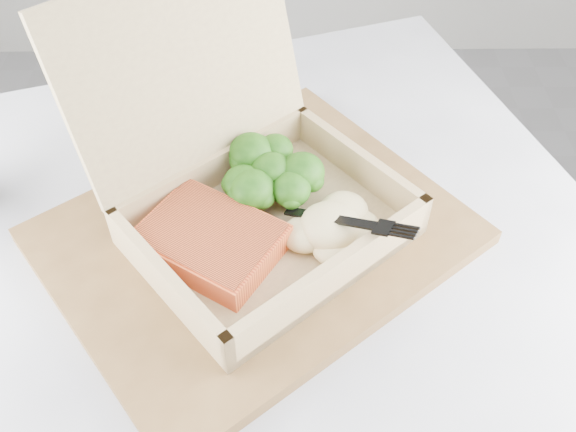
{
  "coord_description": "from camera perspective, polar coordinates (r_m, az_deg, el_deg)",
  "views": [
    {
      "loc": [
        -0.29,
        0.08,
        1.22
      ],
      "look_at": [
        -0.28,
        0.5,
        0.77
      ],
      "focal_mm": 40.0,
      "sensor_mm": 36.0,
      "label": 1
    }
  ],
  "objects": [
    {
      "name": "cafe_table",
      "position": [
        0.78,
        -3.62,
        -14.44
      ],
      "size": [
        1.0,
        1.0,
        0.73
      ],
      "rotation": [
        0.0,
        0.0,
        0.32
      ],
      "color": "black",
      "rests_on": "floor"
    },
    {
      "name": "broccoli_pile",
      "position": [
        0.65,
        -1.5,
        3.45
      ],
      "size": [
        0.11,
        0.11,
        0.04
      ],
      "primitive_type": null,
      "color": "#36791A",
      "rests_on": "takeout_container"
    },
    {
      "name": "receipt",
      "position": [
        0.81,
        -8.7,
        8.7
      ],
      "size": [
        0.1,
        0.16,
        0.0
      ],
      "primitive_type": "cube",
      "rotation": [
        0.0,
        0.0,
        0.15
      ],
      "color": "white",
      "rests_on": "cafe_table"
    },
    {
      "name": "takeout_container",
      "position": [
        0.62,
        -4.13,
        3.72
      ],
      "size": [
        0.35,
        0.35,
        0.23
      ],
      "rotation": [
        0.0,
        0.0,
        0.69
      ],
      "color": "tan",
      "rests_on": "serving_tray"
    },
    {
      "name": "salmon_fillet",
      "position": [
        0.61,
        -6.91,
        -2.19
      ],
      "size": [
        0.16,
        0.15,
        0.03
      ],
      "primitive_type": "cube",
      "rotation": [
        0.0,
        0.0,
        1.01
      ],
      "color": "orange",
      "rests_on": "takeout_container"
    },
    {
      "name": "serving_tray",
      "position": [
        0.65,
        -2.96,
        -1.78
      ],
      "size": [
        0.5,
        0.48,
        0.02
      ],
      "primitive_type": "cube",
      "rotation": [
        0.0,
        0.0,
        0.66
      ],
      "color": "brown",
      "rests_on": "cafe_table"
    },
    {
      "name": "plastic_fork",
      "position": [
        0.61,
        2.21,
        0.42
      ],
      "size": [
        0.13,
        0.08,
        0.03
      ],
      "rotation": [
        0.0,
        0.0,
        4.18
      ],
      "color": "black",
      "rests_on": "mashed_potatoes"
    },
    {
      "name": "mashed_potatoes",
      "position": [
        0.61,
        3.77,
        -0.89
      ],
      "size": [
        0.1,
        0.08,
        0.03
      ],
      "primitive_type": "ellipsoid",
      "color": "beige",
      "rests_on": "takeout_container"
    }
  ]
}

